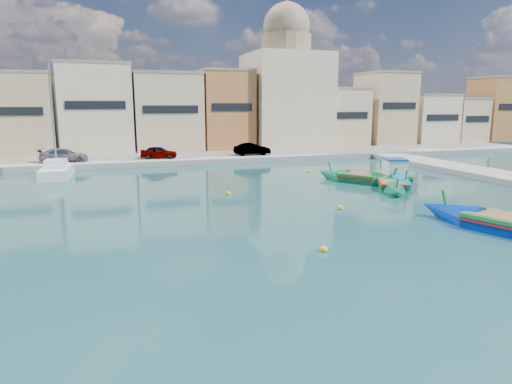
{
  "coord_description": "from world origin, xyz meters",
  "views": [
    {
      "loc": [
        -12.84,
        -17.54,
        6.22
      ],
      "look_at": [
        -5.2,
        6.0,
        1.4
      ],
      "focal_mm": 32.0,
      "sensor_mm": 36.0,
      "label": 1
    }
  ],
  "objects": [
    {
      "name": "north_quay",
      "position": [
        0.0,
        32.0,
        0.3
      ],
      "size": [
        80.0,
        8.0,
        0.6
      ],
      "primitive_type": "cube",
      "color": "gray",
      "rests_on": "ground"
    },
    {
      "name": "church_block",
      "position": [
        10.0,
        40.0,
        8.41
      ],
      "size": [
        10.0,
        10.0,
        19.1
      ],
      "color": "beige",
      "rests_on": "ground"
    },
    {
      "name": "yacht_north",
      "position": [
        -17.06,
        25.84,
        0.41
      ],
      "size": [
        2.58,
        7.84,
        10.33
      ],
      "color": "white",
      "rests_on": "ground"
    },
    {
      "name": "north_townhouses",
      "position": [
        6.68,
        39.36,
        5.0
      ],
      "size": [
        83.2,
        7.87,
        10.19
      ],
      "color": "#C9B08B",
      "rests_on": "ground"
    },
    {
      "name": "luzzu_blue_south",
      "position": [
        5.61,
        -0.84,
        0.29
      ],
      "size": [
        5.25,
        9.91,
        2.8
      ],
      "color": "#002BAD",
      "rests_on": "ground"
    },
    {
      "name": "luzzu_cyan_mid",
      "position": [
        6.8,
        10.66,
        0.23
      ],
      "size": [
        5.02,
        7.44,
        2.21
      ],
      "color": "#0A6E48",
      "rests_on": "ground"
    },
    {
      "name": "mooring_buoys",
      "position": [
        2.16,
        6.05,
        0.08
      ],
      "size": [
        20.45,
        27.45,
        0.36
      ],
      "color": "yellow",
      "rests_on": "ground"
    },
    {
      "name": "luzzu_blue_cabin",
      "position": [
        8.43,
        13.01,
        0.38
      ],
      "size": [
        4.52,
        8.96,
        3.09
      ],
      "color": "#007999",
      "rests_on": "ground"
    },
    {
      "name": "luzzu_green",
      "position": [
        6.22,
        14.1,
        0.27
      ],
      "size": [
        5.97,
        7.72,
        2.49
      ],
      "color": "#0A7044",
      "rests_on": "ground"
    },
    {
      "name": "parked_cars",
      "position": [
        -8.78,
        30.5,
        1.25
      ],
      "size": [
        23.66,
        2.32,
        1.32
      ],
      "color": "#4C1919",
      "rests_on": "north_quay"
    },
    {
      "name": "ground",
      "position": [
        0.0,
        0.0,
        0.0
      ],
      "size": [
        160.0,
        160.0,
        0.0
      ],
      "primitive_type": "plane",
      "color": "#174345",
      "rests_on": "ground"
    }
  ]
}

